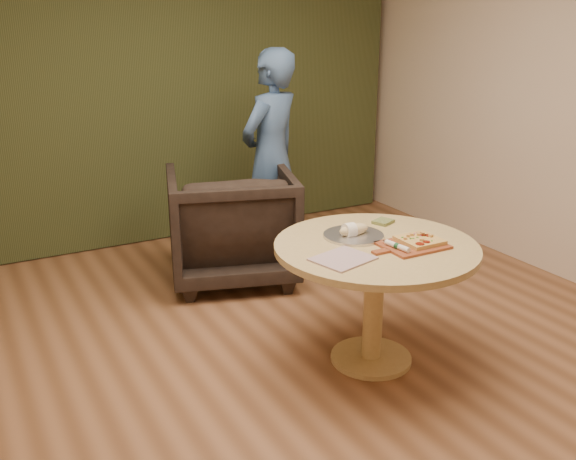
# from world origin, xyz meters

# --- Properties ---
(room_shell) EXTENTS (5.04, 6.04, 2.84)m
(room_shell) POSITION_xyz_m (0.00, 0.00, 1.40)
(room_shell) COLOR #945E3B
(room_shell) RESTS_ON ground
(curtain) EXTENTS (4.80, 0.14, 2.78)m
(curtain) POSITION_xyz_m (0.00, 2.90, 1.40)
(curtain) COLOR #2C3417
(curtain) RESTS_ON ground
(pedestal_table) EXTENTS (1.17, 1.17, 0.75)m
(pedestal_table) POSITION_xyz_m (0.42, 0.11, 0.61)
(pedestal_table) COLOR tan
(pedestal_table) RESTS_ON ground
(pizza_paddle) EXTENTS (0.45, 0.28, 0.01)m
(pizza_paddle) POSITION_xyz_m (0.56, -0.02, 0.76)
(pizza_paddle) COLOR brown
(pizza_paddle) RESTS_ON pedestal_table
(flatbread_pizza) EXTENTS (0.22, 0.22, 0.04)m
(flatbread_pizza) POSITION_xyz_m (0.63, -0.02, 0.78)
(flatbread_pizza) COLOR #DDB156
(flatbread_pizza) RESTS_ON pizza_paddle
(cutlery_roll) EXTENTS (0.05, 0.20, 0.03)m
(cutlery_roll) POSITION_xyz_m (0.45, -0.04, 0.78)
(cutlery_roll) COLOR white
(cutlery_roll) RESTS_ON pizza_paddle
(newspaper) EXTENTS (0.35, 0.32, 0.01)m
(newspaper) POSITION_xyz_m (0.11, -0.00, 0.76)
(newspaper) COLOR silver
(newspaper) RESTS_ON pedestal_table
(serving_tray) EXTENTS (0.36, 0.36, 0.02)m
(serving_tray) POSITION_xyz_m (0.37, 0.27, 0.76)
(serving_tray) COLOR silver
(serving_tray) RESTS_ON pedestal_table
(bread_roll) EXTENTS (0.19, 0.09, 0.09)m
(bread_roll) POSITION_xyz_m (0.36, 0.27, 0.79)
(bread_roll) COLOR beige
(bread_roll) RESTS_ON serving_tray
(green_packet) EXTENTS (0.15, 0.14, 0.02)m
(green_packet) POSITION_xyz_m (0.68, 0.39, 0.76)
(green_packet) COLOR #4F5B29
(green_packet) RESTS_ON pedestal_table
(armchair) EXTENTS (1.16, 1.12, 0.97)m
(armchair) POSITION_xyz_m (0.21, 1.68, 0.48)
(armchair) COLOR black
(armchair) RESTS_ON ground
(person_standing) EXTENTS (0.76, 0.65, 1.75)m
(person_standing) POSITION_xyz_m (0.68, 1.92, 0.87)
(person_standing) COLOR #3B567C
(person_standing) RESTS_ON ground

